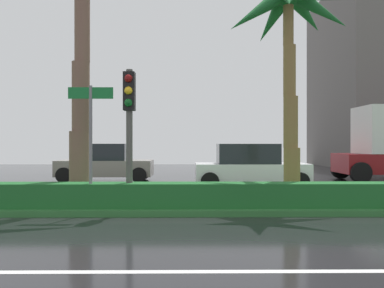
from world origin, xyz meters
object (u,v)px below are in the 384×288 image
object	(u,v)px
car_in_traffic_second	(104,163)
street_name_sign	(91,129)
traffic_signal_median_right	(129,112)
car_in_traffic_third	(250,167)
palm_tree_centre	(289,21)

from	to	relation	value
car_in_traffic_second	street_name_sign	bearing A→B (deg)	-80.40
traffic_signal_median_right	car_in_traffic_third	bearing A→B (deg)	54.82
palm_tree_centre	car_in_traffic_second	size ratio (longest dim) A/B	1.49
traffic_signal_median_right	street_name_sign	xyz separation A→B (m)	(-0.91, -0.20, -0.44)
palm_tree_centre	car_in_traffic_third	bearing A→B (deg)	96.78
palm_tree_centre	street_name_sign	size ratio (longest dim) A/B	2.13
street_name_sign	car_in_traffic_third	world-z (taller)	street_name_sign
traffic_signal_median_right	street_name_sign	world-z (taller)	traffic_signal_median_right
palm_tree_centre	traffic_signal_median_right	distance (m)	5.32
street_name_sign	car_in_traffic_third	bearing A→B (deg)	49.97
street_name_sign	car_in_traffic_third	xyz separation A→B (m)	(4.79, 5.70, -1.25)
traffic_signal_median_right	car_in_traffic_third	world-z (taller)	traffic_signal_median_right
palm_tree_centre	traffic_signal_median_right	bearing A→B (deg)	-162.39
palm_tree_centre	street_name_sign	distance (m)	6.35
palm_tree_centre	car_in_traffic_third	xyz separation A→B (m)	(-0.49, 4.11, -4.42)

